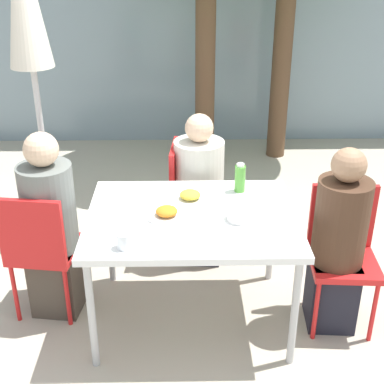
{
  "coord_description": "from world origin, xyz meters",
  "views": [
    {
      "loc": [
        -0.05,
        -2.77,
        2.25
      ],
      "look_at": [
        0.0,
        0.0,
        0.9
      ],
      "focal_mm": 50.0,
      "sensor_mm": 36.0,
      "label": 1
    }
  ],
  "objects_px": {
    "closed_umbrella": "(26,14)",
    "bottle": "(240,178)",
    "person_far": "(199,194)",
    "person_right": "(338,245)",
    "drinking_cup": "(124,241)",
    "chair_right": "(343,245)",
    "chair_left": "(40,245)",
    "person_left": "(52,230)",
    "chair_far": "(188,192)",
    "salad_bowl": "(240,215)"
  },
  "relations": [
    {
      "from": "person_far",
      "to": "closed_umbrella",
      "type": "height_order",
      "value": "closed_umbrella"
    },
    {
      "from": "person_right",
      "to": "bottle",
      "type": "relative_size",
      "value": 6.2
    },
    {
      "from": "chair_right",
      "to": "person_far",
      "type": "bearing_deg",
      "value": -35.61
    },
    {
      "from": "chair_left",
      "to": "person_left",
      "type": "height_order",
      "value": "person_left"
    },
    {
      "from": "chair_right",
      "to": "person_far",
      "type": "relative_size",
      "value": 0.78
    },
    {
      "from": "person_right",
      "to": "chair_left",
      "type": "bearing_deg",
      "value": 0.45
    },
    {
      "from": "person_far",
      "to": "person_right",
      "type": "bearing_deg",
      "value": 50.62
    },
    {
      "from": "person_right",
      "to": "chair_far",
      "type": "height_order",
      "value": "person_right"
    },
    {
      "from": "salad_bowl",
      "to": "person_left",
      "type": "bearing_deg",
      "value": 170.81
    },
    {
      "from": "person_left",
      "to": "chair_far",
      "type": "relative_size",
      "value": 1.39
    },
    {
      "from": "chair_left",
      "to": "drinking_cup",
      "type": "relative_size",
      "value": 10.13
    },
    {
      "from": "drinking_cup",
      "to": "person_far",
      "type": "bearing_deg",
      "value": 68.65
    },
    {
      "from": "salad_bowl",
      "to": "bottle",
      "type": "bearing_deg",
      "value": 84.99
    },
    {
      "from": "chair_left",
      "to": "closed_umbrella",
      "type": "height_order",
      "value": "closed_umbrella"
    },
    {
      "from": "person_far",
      "to": "chair_right",
      "type": "bearing_deg",
      "value": 55.4
    },
    {
      "from": "person_left",
      "to": "person_far",
      "type": "relative_size",
      "value": 1.08
    },
    {
      "from": "salad_bowl",
      "to": "closed_umbrella",
      "type": "bearing_deg",
      "value": 144.17
    },
    {
      "from": "person_left",
      "to": "person_right",
      "type": "height_order",
      "value": "person_left"
    },
    {
      "from": "bottle",
      "to": "closed_umbrella",
      "type": "bearing_deg",
      "value": 156.71
    },
    {
      "from": "drinking_cup",
      "to": "chair_right",
      "type": "bearing_deg",
      "value": 16.24
    },
    {
      "from": "person_right",
      "to": "chair_far",
      "type": "xyz_separation_m",
      "value": [
        -0.88,
        0.85,
        -0.05
      ]
    },
    {
      "from": "closed_umbrella",
      "to": "salad_bowl",
      "type": "bearing_deg",
      "value": -35.83
    },
    {
      "from": "person_right",
      "to": "salad_bowl",
      "type": "height_order",
      "value": "person_right"
    },
    {
      "from": "chair_far",
      "to": "salad_bowl",
      "type": "distance_m",
      "value": 0.93
    },
    {
      "from": "chair_right",
      "to": "person_right",
      "type": "xyz_separation_m",
      "value": [
        -0.06,
        -0.08,
        0.05
      ]
    },
    {
      "from": "closed_umbrella",
      "to": "bottle",
      "type": "xyz_separation_m",
      "value": [
        1.39,
        -0.6,
        -0.92
      ]
    },
    {
      "from": "person_right",
      "to": "drinking_cup",
      "type": "bearing_deg",
      "value": 17.58
    },
    {
      "from": "chair_right",
      "to": "bottle",
      "type": "height_order",
      "value": "bottle"
    },
    {
      "from": "chair_left",
      "to": "chair_right",
      "type": "xyz_separation_m",
      "value": [
        1.86,
        -0.03,
        0.0
      ]
    },
    {
      "from": "chair_right",
      "to": "bottle",
      "type": "xyz_separation_m",
      "value": [
        -0.61,
        0.3,
        0.32
      ]
    },
    {
      "from": "person_right",
      "to": "chair_far",
      "type": "relative_size",
      "value": 1.35
    },
    {
      "from": "person_right",
      "to": "salad_bowl",
      "type": "distance_m",
      "value": 0.63
    },
    {
      "from": "person_right",
      "to": "chair_right",
      "type": "bearing_deg",
      "value": -122.02
    },
    {
      "from": "person_right",
      "to": "salad_bowl",
      "type": "xyz_separation_m",
      "value": [
        -0.59,
        -0.0,
        0.21
      ]
    },
    {
      "from": "person_left",
      "to": "salad_bowl",
      "type": "xyz_separation_m",
      "value": [
        1.15,
        -0.19,
        0.2
      ]
    },
    {
      "from": "person_left",
      "to": "drinking_cup",
      "type": "height_order",
      "value": "person_left"
    },
    {
      "from": "person_far",
      "to": "salad_bowl",
      "type": "distance_m",
      "value": 0.86
    },
    {
      "from": "chair_right",
      "to": "bottle",
      "type": "relative_size",
      "value": 4.6
    },
    {
      "from": "chair_far",
      "to": "bottle",
      "type": "relative_size",
      "value": 4.6
    },
    {
      "from": "person_right",
      "to": "closed_umbrella",
      "type": "xyz_separation_m",
      "value": [
        -1.95,
        0.97,
        1.2
      ]
    },
    {
      "from": "closed_umbrella",
      "to": "drinking_cup",
      "type": "height_order",
      "value": "closed_umbrella"
    },
    {
      "from": "chair_right",
      "to": "person_right",
      "type": "relative_size",
      "value": 0.74
    },
    {
      "from": "person_right",
      "to": "person_left",
      "type": "bearing_deg",
      "value": -2.03
    },
    {
      "from": "person_right",
      "to": "person_far",
      "type": "xyz_separation_m",
      "value": [
        -0.81,
        0.79,
        -0.04
      ]
    },
    {
      "from": "drinking_cup",
      "to": "bottle",
      "type": "bearing_deg",
      "value": 45.08
    },
    {
      "from": "salad_bowl",
      "to": "drinking_cup",
      "type": "bearing_deg",
      "value": -155.22
    },
    {
      "from": "closed_umbrella",
      "to": "chair_right",
      "type": "bearing_deg",
      "value": -24.15
    },
    {
      "from": "chair_left",
      "to": "person_left",
      "type": "distance_m",
      "value": 0.11
    },
    {
      "from": "person_far",
      "to": "bottle",
      "type": "bearing_deg",
      "value": 36.01
    },
    {
      "from": "chair_left",
      "to": "bottle",
      "type": "bearing_deg",
      "value": 20.08
    }
  ]
}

